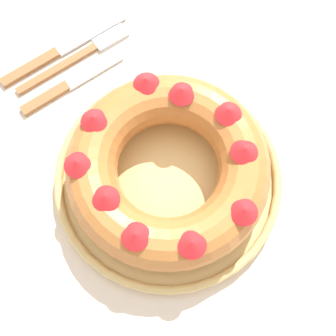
{
  "coord_description": "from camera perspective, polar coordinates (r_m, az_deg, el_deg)",
  "views": [
    {
      "loc": [
        0.14,
        -0.12,
        1.36
      ],
      "look_at": [
        -0.03,
        -0.01,
        0.78
      ],
      "focal_mm": 50.0,
      "sensor_mm": 36.0,
      "label": 1
    }
  ],
  "objects": [
    {
      "name": "dining_table",
      "position": [
        0.75,
        1.67,
        -4.79
      ],
      "size": [
        1.13,
        1.17,
        0.72
      ],
      "color": "beige",
      "rests_on": "ground_plane"
    },
    {
      "name": "bundt_cake",
      "position": [
        0.61,
        -0.01,
        0.04
      ],
      "size": [
        0.27,
        0.27,
        0.08
      ],
      "color": "#C67538",
      "rests_on": "serving_dish"
    },
    {
      "name": "ground_plane",
      "position": [
        1.37,
        0.92,
        -11.26
      ],
      "size": [
        8.0,
        8.0,
        0.0
      ],
      "primitive_type": "plane",
      "color": "#4C4742"
    },
    {
      "name": "serving_knife",
      "position": [
        0.78,
        -13.52,
        13.46
      ],
      "size": [
        0.02,
        0.22,
        0.01
      ],
      "rotation": [
        0.0,
        0.0,
        0.09
      ],
      "color": "#936038",
      "rests_on": "dining_table"
    },
    {
      "name": "fork",
      "position": [
        0.77,
        -10.56,
        13.38
      ],
      "size": [
        0.02,
        0.2,
        0.01
      ],
      "rotation": [
        0.0,
        0.0,
        0.07
      ],
      "color": "#936038",
      "rests_on": "dining_table"
    },
    {
      "name": "cake_knife",
      "position": [
        0.74,
        -12.31,
        9.71
      ],
      "size": [
        0.02,
        0.18,
        0.01
      ],
      "rotation": [
        0.0,
        0.0,
        -0.11
      ],
      "color": "#936038",
      "rests_on": "dining_table"
    },
    {
      "name": "serving_dish",
      "position": [
        0.66,
        -0.0,
        -1.28
      ],
      "size": [
        0.32,
        0.32,
        0.02
      ],
      "color": "tan",
      "rests_on": "dining_table"
    }
  ]
}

